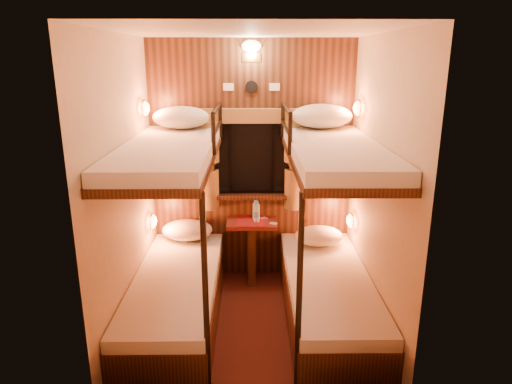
{
  "coord_description": "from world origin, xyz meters",
  "views": [
    {
      "loc": [
        -0.01,
        -3.44,
        2.22
      ],
      "look_at": [
        0.03,
        0.15,
        1.16
      ],
      "focal_mm": 32.0,
      "sensor_mm": 36.0,
      "label": 1
    }
  ],
  "objects_px": {
    "bunk_right": "(329,263)",
    "bottle_right": "(256,212)",
    "table": "(252,243)",
    "bottle_left": "(257,213)",
    "bunk_left": "(175,263)"
  },
  "relations": [
    {
      "from": "bunk_right",
      "to": "bottle_right",
      "type": "relative_size",
      "value": 9.13
    },
    {
      "from": "bottle_right",
      "to": "table",
      "type": "bearing_deg",
      "value": -150.0
    },
    {
      "from": "bottle_left",
      "to": "bottle_right",
      "type": "distance_m",
      "value": 0.05
    },
    {
      "from": "bottle_right",
      "to": "bunk_right",
      "type": "bearing_deg",
      "value": -52.83
    },
    {
      "from": "bunk_left",
      "to": "bottle_left",
      "type": "bearing_deg",
      "value": 47.32
    },
    {
      "from": "bunk_right",
      "to": "bottle_left",
      "type": "height_order",
      "value": "bunk_right"
    },
    {
      "from": "bunk_left",
      "to": "table",
      "type": "height_order",
      "value": "bunk_left"
    },
    {
      "from": "table",
      "to": "bottle_right",
      "type": "distance_m",
      "value": 0.33
    },
    {
      "from": "table",
      "to": "bottle_left",
      "type": "height_order",
      "value": "bottle_left"
    },
    {
      "from": "bunk_right",
      "to": "bottle_left",
      "type": "relative_size",
      "value": 8.8
    },
    {
      "from": "bottle_left",
      "to": "bottle_right",
      "type": "relative_size",
      "value": 1.04
    },
    {
      "from": "bunk_right",
      "to": "bunk_left",
      "type": "bearing_deg",
      "value": 180.0
    },
    {
      "from": "bunk_left",
      "to": "bottle_left",
      "type": "height_order",
      "value": "bunk_left"
    },
    {
      "from": "bunk_right",
      "to": "bottle_left",
      "type": "bearing_deg",
      "value": 128.5
    },
    {
      "from": "table",
      "to": "bottle_right",
      "type": "xyz_separation_m",
      "value": [
        0.04,
        0.02,
        0.32
      ]
    }
  ]
}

